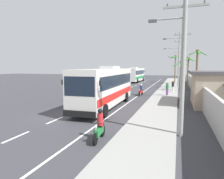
{
  "coord_description": "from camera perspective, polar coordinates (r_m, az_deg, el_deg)",
  "views": [
    {
      "loc": [
        8.38,
        -13.95,
        3.85
      ],
      "look_at": [
        2.43,
        4.41,
        1.7
      ],
      "focal_mm": 32.79,
      "sensor_mm": 36.0,
      "label": 1
    }
  ],
  "objects": [
    {
      "name": "palm_third",
      "position": [
        49.99,
        17.25,
        7.27
      ],
      "size": [
        2.75,
        2.65,
        6.56
      ],
      "color": "brown",
      "rests_on": "ground"
    },
    {
      "name": "coach_bus_foreground",
      "position": [
        19.61,
        -1.74,
        1.06
      ],
      "size": [
        3.11,
        11.75,
        3.93
      ],
      "color": "silver",
      "rests_on": "ground"
    },
    {
      "name": "utility_pole_nearest",
      "position": [
        11.7,
        19.03,
        9.48
      ],
      "size": [
        3.04,
        0.24,
        8.57
      ],
      "color": "#9E9E99",
      "rests_on": "ground"
    },
    {
      "name": "motorcycle_trailing",
      "position": [
        27.69,
        8.04,
        -0.35
      ],
      "size": [
        0.56,
        1.96,
        1.57
      ],
      "color": "black",
      "rests_on": "ground"
    },
    {
      "name": "sidewalk_kerb",
      "position": [
        24.3,
        14.03,
        -2.78
      ],
      "size": [
        3.2,
        90.0,
        0.14
      ],
      "primitive_type": "cube",
      "color": "#999993",
      "rests_on": "ground"
    },
    {
      "name": "pedestrian_near_kerb",
      "position": [
        27.63,
        15.15,
        0.28
      ],
      "size": [
        0.36,
        0.36,
        1.7
      ],
      "rotation": [
        0.0,
        0.0,
        0.96
      ],
      "color": "#75388E",
      "rests_on": "sidewalk_kerb"
    },
    {
      "name": "utility_pole_mid",
      "position": [
        26.06,
        18.71,
        8.51
      ],
      "size": [
        3.26,
        0.24,
        9.4
      ],
      "color": "#9E9E99",
      "rests_on": "ground"
    },
    {
      "name": "lane_markings",
      "position": [
        29.24,
        5.34,
        -1.22
      ],
      "size": [
        3.5,
        71.0,
        0.01
      ],
      "color": "white",
      "rests_on": "ground"
    },
    {
      "name": "pedestrian_midwalk",
      "position": [
        31.79,
        16.61,
        0.95
      ],
      "size": [
        0.36,
        0.36,
        1.64
      ],
      "rotation": [
        0.0,
        0.0,
        0.09
      ],
      "color": "beige",
      "rests_on": "sidewalk_kerb"
    },
    {
      "name": "palm_fourth",
      "position": [
        37.25,
        20.46,
        6.69
      ],
      "size": [
        2.83,
        2.94,
        5.56
      ],
      "color": "brown",
      "rests_on": "ground"
    },
    {
      "name": "palm_second",
      "position": [
        32.99,
        22.63,
        6.8
      ],
      "size": [
        2.75,
        2.87,
        6.42
      ],
      "color": "brown",
      "rests_on": "ground"
    },
    {
      "name": "palm_nearest",
      "position": [
        46.95,
        18.63,
        5.82
      ],
      "size": [
        3.91,
        3.93,
        5.08
      ],
      "color": "brown",
      "rests_on": "ground"
    },
    {
      "name": "boundary_wall",
      "position": [
        28.18,
        22.39,
        0.18
      ],
      "size": [
        0.24,
        60.0,
        2.1
      ],
      "primitive_type": "cube",
      "color": "#B2B2AD",
      "rests_on": "ground"
    },
    {
      "name": "utility_pole_far",
      "position": [
        40.43,
        18.02,
        8.25
      ],
      "size": [
        3.74,
        0.24,
        10.28
      ],
      "color": "#9E9E99",
      "rests_on": "ground"
    },
    {
      "name": "coach_bus_far_lane",
      "position": [
        52.14,
        6.54,
        4.23
      ],
      "size": [
        3.05,
        11.02,
        3.74
      ],
      "color": "white",
      "rests_on": "ground"
    },
    {
      "name": "ground_plane",
      "position": [
        16.72,
        -12.78,
        -7.11
      ],
      "size": [
        160.0,
        160.0,
        0.0
      ],
      "primitive_type": "plane",
      "color": "#3A3A3F"
    },
    {
      "name": "utility_pole_distant",
      "position": [
        54.77,
        18.06,
        7.09
      ],
      "size": [
        3.96,
        0.24,
        9.12
      ],
      "color": "#9E9E99",
      "rests_on": "ground"
    },
    {
      "name": "motorcycle_beside_bus",
      "position": [
        10.95,
        -3.53,
        -10.54
      ],
      "size": [
        0.56,
        1.96,
        1.66
      ],
      "color": "black",
      "rests_on": "ground"
    }
  ]
}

